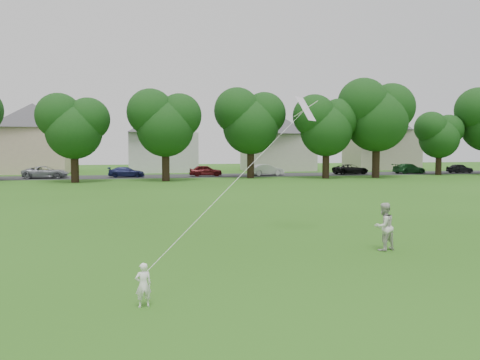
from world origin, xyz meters
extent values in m
plane|color=#265713|center=(0.00, 0.00, 0.00)|extent=(160.00, 160.00, 0.00)
cube|color=#2D2D30|center=(0.00, 42.00, 0.01)|extent=(90.00, 7.00, 0.01)
imported|color=white|center=(-3.28, -1.58, 0.46)|extent=(0.37, 0.27, 0.91)
imported|color=silver|center=(4.17, 2.13, 0.75)|extent=(0.86, 0.75, 1.51)
plane|color=white|center=(2.84, 5.60, 4.68)|extent=(1.09, 1.14, 0.90)
cylinder|color=white|center=(-0.22, 2.01, 2.67)|extent=(0.01, 0.01, 10.26)
cylinder|color=black|center=(-8.95, 34.25, 1.59)|extent=(0.71, 0.71, 3.18)
cylinder|color=black|center=(-0.64, 34.37, 1.71)|extent=(0.73, 0.73, 3.42)
cylinder|color=black|center=(8.42, 37.01, 1.84)|extent=(0.76, 0.76, 3.68)
cylinder|color=black|center=(16.00, 34.79, 1.69)|extent=(0.73, 0.73, 3.38)
cylinder|color=black|center=(21.65, 34.62, 2.04)|extent=(0.79, 0.79, 4.09)
cylinder|color=black|center=(31.57, 37.88, 1.44)|extent=(0.69, 0.69, 2.89)
imported|color=gray|center=(-12.69, 41.00, 0.64)|extent=(4.57, 2.11, 1.27)
imported|color=#161A45|center=(-4.48, 41.00, 0.57)|extent=(3.93, 1.70, 1.13)
imported|color=#561114|center=(4.19, 41.00, 0.64)|extent=(3.72, 1.56, 1.26)
imported|color=silver|center=(11.30, 41.00, 0.65)|extent=(4.00, 1.68, 1.28)
imported|color=black|center=(21.83, 41.00, 0.61)|extent=(4.46, 2.34, 1.20)
imported|color=#194D21|center=(29.69, 41.00, 0.62)|extent=(4.41, 2.24, 1.23)
imported|color=black|center=(36.88, 41.00, 0.59)|extent=(3.48, 1.62, 1.16)
cube|color=beige|center=(-16.00, 52.00, 2.83)|extent=(8.37, 7.47, 5.65)
pyramid|color=#454348|center=(-16.00, 52.00, 8.76)|extent=(12.07, 12.07, 3.11)
cube|color=silver|center=(0.00, 52.00, 2.57)|extent=(8.72, 7.36, 5.15)
pyramid|color=#454348|center=(0.00, 52.00, 7.98)|extent=(12.58, 12.58, 2.83)
cube|color=beige|center=(16.00, 52.00, 2.55)|extent=(9.25, 6.84, 5.10)
pyramid|color=#454348|center=(16.00, 52.00, 7.90)|extent=(13.35, 13.35, 2.80)
cube|color=#A9A38C|center=(32.00, 52.00, 2.90)|extent=(9.60, 6.37, 5.79)
pyramid|color=#454348|center=(32.00, 52.00, 8.98)|extent=(13.85, 13.85, 3.19)
camera|label=1|loc=(-3.38, -11.07, 3.23)|focal=35.00mm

